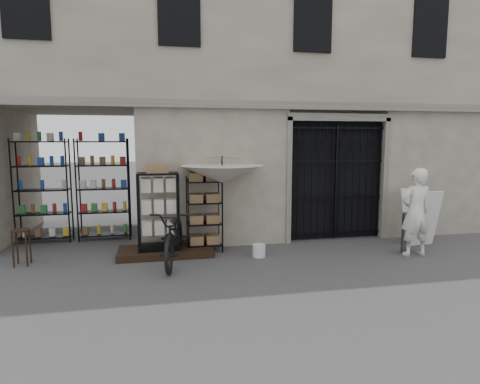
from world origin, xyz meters
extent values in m
plane|color=black|center=(0.00, 0.00, 0.00)|extent=(80.00, 80.00, 0.00)
cube|color=#A39B8A|center=(0.00, 4.00, 4.50)|extent=(14.00, 4.00, 9.00)
cube|color=black|center=(-4.50, 2.80, 1.50)|extent=(3.00, 1.70, 3.00)
cube|color=black|center=(-4.55, 3.30, 1.25)|extent=(2.70, 0.50, 2.50)
cube|color=black|center=(1.75, 2.28, 1.50)|extent=(2.50, 0.06, 3.00)
cube|color=black|center=(1.75, 2.12, 1.45)|extent=(0.05, 0.05, 2.80)
cube|color=black|center=(-2.40, 1.55, 0.07)|extent=(2.00, 0.90, 0.15)
cube|color=black|center=(-2.53, 1.52, 0.20)|extent=(0.85, 0.55, 0.09)
cube|color=silver|center=(-2.55, 1.27, 0.97)|extent=(0.76, 0.06, 1.53)
cube|color=silver|center=(-2.53, 1.52, 0.88)|extent=(0.71, 0.41, 1.27)
cube|color=olive|center=(-2.53, 1.52, 1.83)|extent=(0.48, 0.37, 0.18)
cube|color=black|center=(-1.54, 1.74, 0.83)|extent=(0.80, 0.63, 1.66)
cube|color=olive|center=(-1.54, 1.74, 0.78)|extent=(0.68, 0.51, 1.25)
cylinder|color=black|center=(-1.16, 1.55, 1.06)|extent=(0.04, 0.04, 2.12)
imported|color=beige|center=(-1.16, 1.55, 1.83)|extent=(1.58, 1.61, 1.43)
cylinder|color=silver|center=(-0.47, 1.03, 0.13)|extent=(0.37, 0.37, 0.27)
imported|color=black|center=(-2.22, 0.96, 0.00)|extent=(0.92, 1.23, 2.13)
cylinder|color=black|center=(-5.20, 1.41, 0.71)|extent=(0.41, 0.41, 0.04)
cube|color=black|center=(-5.20, 1.41, 0.35)|extent=(0.31, 0.31, 0.71)
cylinder|color=#47494C|center=(2.78, 0.73, 0.44)|extent=(0.17, 0.17, 0.88)
imported|color=silver|center=(2.84, 0.49, 0.00)|extent=(0.69, 1.88, 0.45)
cube|color=silver|center=(3.48, 1.00, 0.67)|extent=(0.64, 0.35, 1.30)
cube|color=silver|center=(3.45, 1.40, 0.67)|extent=(0.64, 0.35, 1.30)
camera|label=1|loc=(-2.51, -6.99, 2.47)|focal=30.00mm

